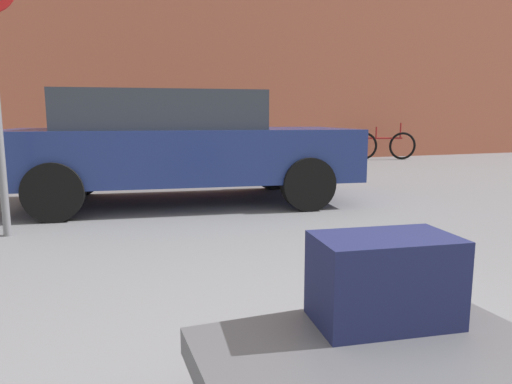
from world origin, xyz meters
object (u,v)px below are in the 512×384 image
at_px(duffel_bag_navy_rear_left, 384,279).
at_px(bollard_kerb_near, 266,154).
at_px(bollard_kerb_mid, 321,152).
at_px(bicycle_leaning, 383,145).
at_px(luggage_cart, 378,369).
at_px(parked_car, 178,144).

xyz_separation_m(duffel_bag_navy_rear_left, bollard_kerb_near, (2.43, 7.48, -0.15)).
bearing_deg(bollard_kerb_mid, bicycle_leaning, 29.79).
bearing_deg(bicycle_leaning, bollard_kerb_mid, -150.21).
xyz_separation_m(duffel_bag_navy_rear_left, bicycle_leaning, (6.32, 8.98, -0.13)).
bearing_deg(luggage_cart, bollard_kerb_near, 71.42).
height_order(luggage_cart, bollard_kerb_mid, bollard_kerb_mid).
distance_m(luggage_cart, bollard_kerb_near, 8.08).
distance_m(luggage_cart, duffel_bag_navy_rear_left, 0.33).
bearing_deg(parked_car, bollard_kerb_near, 50.89).
height_order(bollard_kerb_near, bollard_kerb_mid, same).
bearing_deg(bollard_kerb_mid, luggage_cart, -116.63).
height_order(luggage_cart, bollard_kerb_near, bollard_kerb_near).
bearing_deg(bicycle_leaning, luggage_cart, -125.20).
distance_m(duffel_bag_navy_rear_left, bollard_kerb_mid, 8.34).
xyz_separation_m(luggage_cart, bollard_kerb_near, (2.57, 7.66, 0.09)).
bearing_deg(bollard_kerb_near, bollard_kerb_mid, 0.00).
relative_size(luggage_cart, bollard_kerb_mid, 1.64).
height_order(parked_car, bicycle_leaning, parked_car).
xyz_separation_m(luggage_cart, bicycle_leaning, (6.46, 9.16, 0.10)).
relative_size(parked_car, bollard_kerb_mid, 6.26).
height_order(luggage_cart, duffel_bag_navy_rear_left, duffel_bag_navy_rear_left).
distance_m(luggage_cart, bollard_kerb_mid, 8.57).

